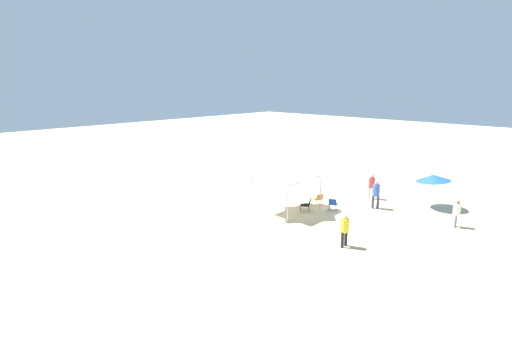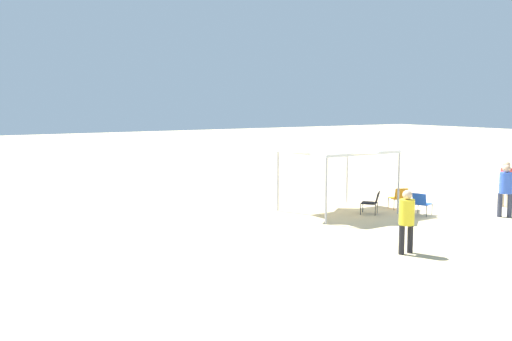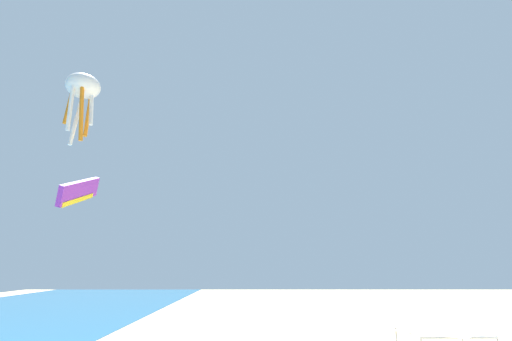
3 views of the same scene
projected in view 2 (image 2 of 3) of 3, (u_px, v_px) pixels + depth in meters
ground at (447, 214)px, 21.10m from camera, size 120.00×120.00×0.10m
canopy_tent at (338, 145)px, 20.89m from camera, size 2.85×3.46×2.74m
folding_chair_near_cooler at (399, 197)px, 21.72m from camera, size 0.77×0.71×0.82m
folding_chair_right_of_tent at (372, 201)px, 20.77m from camera, size 0.81×0.79×0.82m
folding_chair_left_of_tent at (421, 202)px, 20.51m from camera, size 0.70×0.76×0.82m
person_beachcomber at (407, 216)px, 15.32m from camera, size 0.40×0.46×1.70m
person_kite_handler at (506, 186)px, 20.18m from camera, size 0.44×0.44×1.84m
person_by_tent at (506, 180)px, 22.12m from camera, size 0.46×0.42×1.75m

